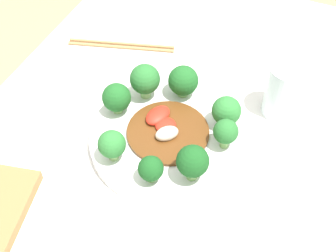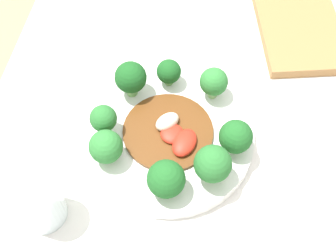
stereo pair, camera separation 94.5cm
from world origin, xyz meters
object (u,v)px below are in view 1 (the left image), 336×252
chopsticks (121,45)px  broccoli_northwest (112,145)px  broccoli_west (151,169)px  broccoli_northeast (145,80)px  plate (168,138)px  broccoli_southeast (226,111)px  stirfry_center (166,129)px  broccoli_southwest (193,162)px  broccoli_north (117,98)px  broccoli_east (183,81)px  broccoli_south (226,132)px  drinking_glass (284,90)px

chopsticks → broccoli_northwest: bearing=-154.9°
broccoli_west → broccoli_northeast: broccoli_northeast is taller
plate → broccoli_southeast: broccoli_southeast is taller
stirfry_center → broccoli_southwest: bearing=-133.3°
broccoli_north → broccoli_east: broccoli_east is taller
broccoli_southeast → broccoli_northeast: (0.01, 0.16, 0.01)m
broccoli_north → broccoli_northwest: (-0.10, -0.04, 0.00)m
broccoli_west → broccoli_northwest: 0.08m
plate → broccoli_northwest: broccoli_northwest is taller
broccoli_south → broccoli_northeast: broccoli_northeast is taller
plate → broccoli_northeast: size_ratio=3.93×
broccoli_east → chopsticks: broccoli_east is taller
broccoli_northeast → broccoli_west: bearing=-152.2°
stirfry_center → drinking_glass: drinking_glass is taller
broccoli_west → broccoli_northwest: size_ratio=0.85×
broccoli_southeast → drinking_glass: drinking_glass is taller
broccoli_northwest → drinking_glass: 0.34m
broccoli_south → broccoli_northeast: bearing=72.1°
broccoli_southeast → plate: bearing=125.4°
plate → broccoli_east: bearing=7.1°
broccoli_northeast → broccoli_southeast: bearing=-93.2°
broccoli_south → chopsticks: broccoli_south is taller
broccoli_southeast → chopsticks: 0.33m
broccoli_west → drinking_glass: size_ratio=0.47×
broccoli_north → chopsticks: (0.20, 0.10, -0.06)m
plate → broccoli_southwest: broccoli_southwest is taller
broccoli_north → broccoli_south: (-0.00, -0.21, 0.00)m
broccoli_north → broccoli_northwest: 0.11m
broccoli_south → broccoli_west: bearing=143.1°
broccoli_southwest → broccoli_northeast: bearing=46.8°
broccoli_northwest → broccoli_east: bearing=-15.1°
broccoli_north → stirfry_center: 0.11m
broccoli_northwest → drinking_glass: drinking_glass is taller
plate → broccoli_east: broccoli_east is taller
broccoli_northwest → broccoli_northeast: broccoli_northeast is taller
chopsticks → broccoli_south: bearing=-122.9°
broccoli_east → broccoli_northeast: 0.07m
broccoli_northeast → chopsticks: bearing=42.1°
broccoli_east → stirfry_center: broccoli_east is taller
broccoli_southeast → broccoli_west: bearing=156.3°
broccoli_south → broccoli_northeast: (0.06, 0.18, 0.01)m
broccoli_south → broccoli_southeast: bearing=17.1°
broccoli_west → broccoli_north: 0.17m
broccoli_southeast → stirfry_center: 0.11m
broccoli_northwest → drinking_glass: size_ratio=0.56×
broccoli_southwest → stirfry_center: broccoli_southwest is taller
broccoli_west → broccoli_southwest: (0.03, -0.06, 0.01)m
broccoli_northeast → stirfry_center: broccoli_northeast is taller
broccoli_northeast → drinking_glass: bearing=-70.3°
broccoli_southeast → broccoli_northeast: broccoli_northeast is taller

